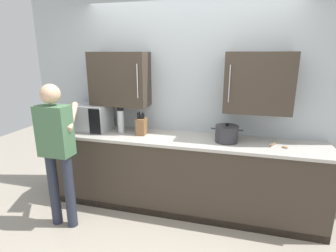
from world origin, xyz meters
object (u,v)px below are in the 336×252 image
object	(u,v)px
knife_block	(142,126)
thermos_flask	(121,120)
stock_pot	(227,134)
wooden_spoon	(279,146)
person_figure	(56,145)
microwave_oven	(87,117)

from	to	relation	value
knife_block	thermos_flask	bearing A→B (deg)	-178.11
thermos_flask	stock_pot	distance (m)	1.30
wooden_spoon	person_figure	size ratio (longest dim) A/B	0.13
wooden_spoon	stock_pot	size ratio (longest dim) A/B	0.57
wooden_spoon	stock_pot	world-z (taller)	stock_pot
microwave_oven	thermos_flask	xyz separation A→B (m)	(0.49, -0.02, -0.01)
microwave_oven	stock_pot	xyz separation A→B (m)	(1.79, -0.03, -0.07)
stock_pot	person_figure	size ratio (longest dim) A/B	0.22
thermos_flask	wooden_spoon	xyz separation A→B (m)	(1.86, -0.03, -0.15)
stock_pot	knife_block	size ratio (longest dim) A/B	1.23
thermos_flask	knife_block	world-z (taller)	thermos_flask
thermos_flask	wooden_spoon	bearing A→B (deg)	-0.92
microwave_oven	stock_pot	bearing A→B (deg)	-0.96
stock_pot	knife_block	xyz separation A→B (m)	(-1.03, 0.02, 0.01)
microwave_oven	thermos_flask	distance (m)	0.49
microwave_oven	person_figure	distance (m)	0.71
thermos_flask	person_figure	distance (m)	0.82
knife_block	person_figure	size ratio (longest dim) A/B	0.18
wooden_spoon	knife_block	xyz separation A→B (m)	(-1.59, 0.04, 0.10)
microwave_oven	thermos_flask	size ratio (longest dim) A/B	2.29
knife_block	person_figure	xyz separation A→B (m)	(-0.71, -0.69, -0.07)
stock_pot	person_figure	distance (m)	1.86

